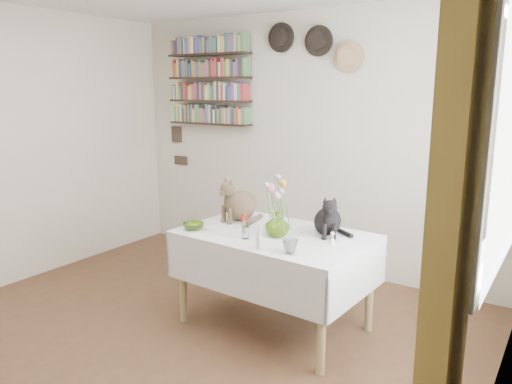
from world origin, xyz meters
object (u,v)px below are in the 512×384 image
Objects in this scene: tabby_cat at (241,197)px; flower_vase at (277,224)px; bookshelf_unit at (209,81)px; black_cat at (328,214)px; dining_table at (275,257)px.

tabby_cat is 2.02× the size of flower_vase.
bookshelf_unit is at bearing 151.95° from tabby_cat.
black_cat is 2.38m from bookshelf_unit.
flower_vase is at bearing -47.53° from dining_table.
tabby_cat reaches higher than flower_vase.
tabby_cat is at bearing 157.22° from dining_table.
flower_vase is (-0.28, -0.25, -0.06)m from black_cat.
bookshelf_unit reaches higher than black_cat.
dining_table is at bearing 132.47° from flower_vase.
bookshelf_unit reaches higher than flower_vase.
tabby_cat is at bearing 153.71° from flower_vase.
dining_table is at bearing -38.26° from bookshelf_unit.
tabby_cat is 1.81m from bookshelf_unit.
tabby_cat is at bearing -42.83° from bookshelf_unit.
tabby_cat is 0.55m from flower_vase.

